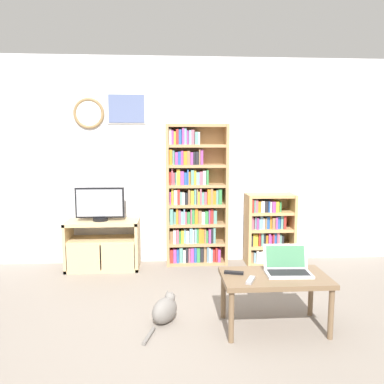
{
  "coord_description": "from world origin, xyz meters",
  "views": [
    {
      "loc": [
        -0.1,
        -2.55,
        1.52
      ],
      "look_at": [
        0.14,
        1.22,
        1.04
      ],
      "focal_mm": 35.0,
      "sensor_mm": 36.0,
      "label": 1
    }
  ],
  "objects_px": {
    "cat": "(165,310)",
    "tv_stand": "(103,245)",
    "bookshelf_tall": "(194,200)",
    "coffee_table": "(275,282)",
    "laptop": "(287,266)",
    "remote_near_laptop": "(234,273)",
    "television": "(100,204)",
    "remote_far_from_laptop": "(251,280)",
    "bookshelf_short": "(267,229)"
  },
  "relations": [
    {
      "from": "remote_far_from_laptop",
      "to": "television",
      "type": "bearing_deg",
      "value": 154.7
    },
    {
      "from": "television",
      "to": "tv_stand",
      "type": "bearing_deg",
      "value": -44.03
    },
    {
      "from": "bookshelf_tall",
      "to": "bookshelf_short",
      "type": "height_order",
      "value": "bookshelf_tall"
    },
    {
      "from": "remote_near_laptop",
      "to": "cat",
      "type": "height_order",
      "value": "remote_near_laptop"
    },
    {
      "from": "remote_near_laptop",
      "to": "laptop",
      "type": "bearing_deg",
      "value": 104.59
    },
    {
      "from": "laptop",
      "to": "remote_near_laptop",
      "type": "relative_size",
      "value": 2.3
    },
    {
      "from": "coffee_table",
      "to": "laptop",
      "type": "xyz_separation_m",
      "value": [
        0.12,
        0.05,
        0.11
      ]
    },
    {
      "from": "bookshelf_tall",
      "to": "laptop",
      "type": "height_order",
      "value": "bookshelf_tall"
    },
    {
      "from": "bookshelf_tall",
      "to": "coffee_table",
      "type": "relative_size",
      "value": 2.03
    },
    {
      "from": "coffee_table",
      "to": "television",
      "type": "bearing_deg",
      "value": 136.03
    },
    {
      "from": "coffee_table",
      "to": "remote_far_from_laptop",
      "type": "bearing_deg",
      "value": -152.64
    },
    {
      "from": "coffee_table",
      "to": "remote_far_from_laptop",
      "type": "distance_m",
      "value": 0.27
    },
    {
      "from": "television",
      "to": "bookshelf_short",
      "type": "distance_m",
      "value": 2.12
    },
    {
      "from": "bookshelf_tall",
      "to": "cat",
      "type": "height_order",
      "value": "bookshelf_tall"
    },
    {
      "from": "remote_near_laptop",
      "to": "television",
      "type": "bearing_deg",
      "value": -123.18
    },
    {
      "from": "tv_stand",
      "to": "television",
      "type": "bearing_deg",
      "value": 135.97
    },
    {
      "from": "television",
      "to": "coffee_table",
      "type": "relative_size",
      "value": 0.67
    },
    {
      "from": "laptop",
      "to": "remote_near_laptop",
      "type": "distance_m",
      "value": 0.45
    },
    {
      "from": "tv_stand",
      "to": "bookshelf_short",
      "type": "bearing_deg",
      "value": 2.48
    },
    {
      "from": "bookshelf_tall",
      "to": "remote_far_from_laptop",
      "type": "height_order",
      "value": "bookshelf_tall"
    },
    {
      "from": "bookshelf_tall",
      "to": "bookshelf_short",
      "type": "bearing_deg",
      "value": -2.34
    },
    {
      "from": "remote_near_laptop",
      "to": "bookshelf_short",
      "type": "bearing_deg",
      "value": 172.22
    },
    {
      "from": "coffee_table",
      "to": "bookshelf_short",
      "type": "bearing_deg",
      "value": 77.09
    },
    {
      "from": "cat",
      "to": "coffee_table",
      "type": "bearing_deg",
      "value": 28.14
    },
    {
      "from": "tv_stand",
      "to": "coffee_table",
      "type": "bearing_deg",
      "value": -43.97
    },
    {
      "from": "tv_stand",
      "to": "coffee_table",
      "type": "height_order",
      "value": "tv_stand"
    },
    {
      "from": "cat",
      "to": "bookshelf_tall",
      "type": "bearing_deg",
      "value": 114.79
    },
    {
      "from": "bookshelf_tall",
      "to": "bookshelf_short",
      "type": "distance_m",
      "value": 1.01
    },
    {
      "from": "cat",
      "to": "tv_stand",
      "type": "bearing_deg",
      "value": 155.22
    },
    {
      "from": "cat",
      "to": "bookshelf_short",
      "type": "bearing_deg",
      "value": 87.72
    },
    {
      "from": "tv_stand",
      "to": "bookshelf_short",
      "type": "xyz_separation_m",
      "value": [
        2.06,
        0.09,
        0.14
      ]
    },
    {
      "from": "bookshelf_tall",
      "to": "remote_near_laptop",
      "type": "xyz_separation_m",
      "value": [
        0.21,
        -1.68,
        -0.37
      ]
    },
    {
      "from": "laptop",
      "to": "cat",
      "type": "distance_m",
      "value": 1.1
    },
    {
      "from": "bookshelf_short",
      "to": "television",
      "type": "bearing_deg",
      "value": -178.26
    },
    {
      "from": "bookshelf_short",
      "to": "coffee_table",
      "type": "height_order",
      "value": "bookshelf_short"
    },
    {
      "from": "remote_far_from_laptop",
      "to": "cat",
      "type": "distance_m",
      "value": 0.81
    },
    {
      "from": "television",
      "to": "cat",
      "type": "bearing_deg",
      "value": -61.9
    },
    {
      "from": "coffee_table",
      "to": "remote_near_laptop",
      "type": "distance_m",
      "value": 0.34
    },
    {
      "from": "tv_stand",
      "to": "television",
      "type": "distance_m",
      "value": 0.5
    },
    {
      "from": "coffee_table",
      "to": "cat",
      "type": "distance_m",
      "value": 0.96
    },
    {
      "from": "television",
      "to": "remote_far_from_laptop",
      "type": "relative_size",
      "value": 3.56
    },
    {
      "from": "bookshelf_short",
      "to": "cat",
      "type": "distance_m",
      "value": 2.05
    },
    {
      "from": "remote_near_laptop",
      "to": "remote_far_from_laptop",
      "type": "relative_size",
      "value": 1.01
    },
    {
      "from": "bookshelf_short",
      "to": "remote_near_laptop",
      "type": "height_order",
      "value": "bookshelf_short"
    },
    {
      "from": "tv_stand",
      "to": "laptop",
      "type": "height_order",
      "value": "laptop"
    },
    {
      "from": "tv_stand",
      "to": "television",
      "type": "relative_size",
      "value": 1.5
    },
    {
      "from": "bookshelf_tall",
      "to": "cat",
      "type": "distance_m",
      "value": 1.78
    },
    {
      "from": "tv_stand",
      "to": "bookshelf_short",
      "type": "relative_size",
      "value": 0.98
    },
    {
      "from": "bookshelf_short",
      "to": "remote_far_from_laptop",
      "type": "relative_size",
      "value": 5.48
    },
    {
      "from": "tv_stand",
      "to": "bookshelf_tall",
      "type": "xyz_separation_m",
      "value": [
        1.13,
        0.13,
        0.53
      ]
    }
  ]
}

